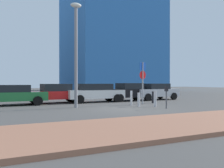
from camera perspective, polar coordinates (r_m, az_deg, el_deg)
The scene contains 15 objects.
ground_plane at distance 14.56m, azimuth 3.48°, elevation -5.80°, with size 120.00×120.00×0.00m, color #4C4947.
sidewalk_brick at distance 9.95m, azimuth 20.31°, elevation -8.26°, with size 40.00×3.81×0.14m, color #9E664C.
parked_car_green at distance 17.85m, azimuth -22.23°, elevation -2.32°, with size 4.42×2.00×1.40m.
parked_car_red at distance 18.95m, azimuth -13.17°, elevation -2.09°, with size 4.32×2.14×1.46m.
parked_car_white at distance 19.36m, azimuth -3.96°, elevation -1.97°, with size 4.56×1.90×1.47m.
parked_car_black at distance 20.94m, azimuth 3.94°, elevation -1.79°, with size 4.13×2.15×1.51m.
parked_car_silver at distance 22.39m, azimuth 9.98°, elevation -1.68°, with size 4.48×2.29×1.47m.
parking_sign_post at distance 17.57m, azimuth 7.21°, elevation 1.48°, with size 0.59×0.15×3.03m.
parking_meter at distance 14.89m, azimuth 12.64°, elevation -2.37°, with size 0.18×0.14×1.31m.
street_lamp at distance 15.37m, azimuth -8.46°, elevation 8.94°, with size 0.70×0.36×6.49m.
traffic_bollard_near at distance 15.81m, azimuth 10.09°, elevation -3.43°, with size 0.18×0.18×1.04m, color #B7B7BC.
traffic_bollard_mid at distance 16.58m, azimuth 4.54°, elevation -3.32°, with size 0.15×0.15×1.00m, color #B7B7BC.
traffic_bollard_far at distance 18.72m, azimuth 9.57°, elevation -3.09°, with size 0.15×0.15×0.88m, color black.
traffic_bollard_edge at distance 15.90m, azimuth 6.30°, elevation -3.65°, with size 0.18×0.18×0.90m, color #B7B7BC.
building_colorful_midrise at distance 49.65m, azimuth -0.47°, elevation 11.93°, with size 16.43×16.82×23.10m, color #3372BF.
Camera 1 is at (-7.10, -12.61, 1.55)m, focal length 38.95 mm.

